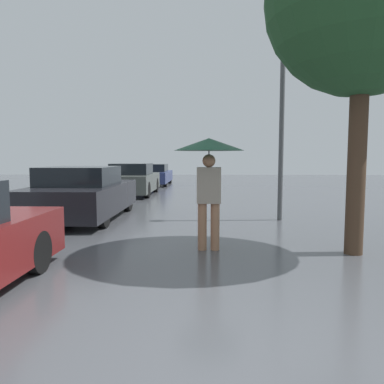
% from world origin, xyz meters
% --- Properties ---
extents(pedestrian, '(1.13, 1.13, 1.83)m').
position_xyz_m(pedestrian, '(-0.32, 3.71, 1.50)').
color(pedestrian, '#9E7051').
rests_on(pedestrian, ground_plane).
extents(parked_car_second, '(1.88, 4.12, 1.29)m').
position_xyz_m(parked_car_second, '(-3.43, 6.79, 0.61)').
color(parked_car_second, black).
rests_on(parked_car_second, ground_plane).
extents(parked_car_third, '(1.71, 3.90, 1.27)m').
position_xyz_m(parked_car_third, '(-3.32, 12.66, 0.60)').
color(parked_car_third, '#4C514C').
rests_on(parked_car_third, ground_plane).
extents(parked_car_farthest, '(1.80, 4.15, 1.15)m').
position_xyz_m(parked_car_farthest, '(-3.26, 18.09, 0.55)').
color(parked_car_farthest, navy).
rests_on(parked_car_farthest, ground_plane).
extents(street_lamp, '(0.31, 0.31, 4.45)m').
position_xyz_m(street_lamp, '(1.43, 6.71, 2.87)').
color(street_lamp, '#515456').
rests_on(street_lamp, ground_plane).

